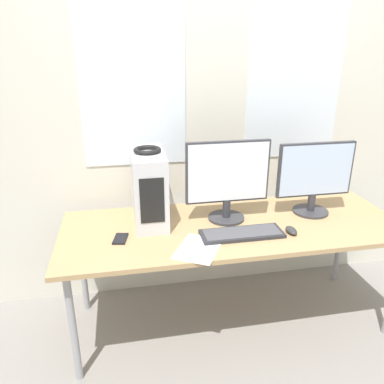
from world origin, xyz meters
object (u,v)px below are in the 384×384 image
Objects in this scene: pc_tower at (149,188)px; headphones at (147,150)px; keyboard at (242,234)px; cell_phone at (120,239)px; monitor_right_near at (315,176)px; mouse at (291,230)px; monitor_main at (228,179)px.

pc_tower is 2.70× the size of headphones.
keyboard reaches higher than cell_phone.
headphones is 1.07m from monitor_right_near.
headphones is (0.00, 0.00, 0.24)m from pc_tower.
cell_phone is at bearing 173.84° from mouse.
headphones is at bearing 60.78° from cell_phone.
keyboard is (0.50, -0.30, -0.45)m from headphones.
monitor_right_near reaches higher than headphones.
keyboard is at bearing 175.05° from mouse.
headphones is 0.97m from mouse.
monitor_main reaches higher than headphones.
headphones is at bearing 175.96° from monitor_right_near.
headphones reaches higher than cell_phone.
monitor_right_near is 3.63× the size of cell_phone.
pc_tower is 0.89m from mouse.
cell_phone is (-1.24, -0.15, -0.25)m from monitor_right_near.
monitor_right_near reaches higher than cell_phone.
pc_tower is 3.21× the size of cell_phone.
mouse is (0.32, -0.26, -0.25)m from monitor_main.
headphones is 0.33× the size of monitor_right_near.
mouse is at bearing -22.16° from pc_tower.
monitor_main is (0.48, -0.07, -0.19)m from headphones.
mouse is (0.80, -0.33, -0.20)m from pc_tower.
cell_phone is (-0.19, -0.22, -0.45)m from headphones.
pc_tower is 1.05m from monitor_right_near.
monitor_right_near is at bearing 22.51° from keyboard.
headphones is 0.54m from cell_phone.
pc_tower reaches higher than cell_phone.
mouse reaches higher than cell_phone.
pc_tower is 0.36m from cell_phone.
headphones is at bearing 157.79° from mouse.
mouse is at bearing -22.21° from headphones.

